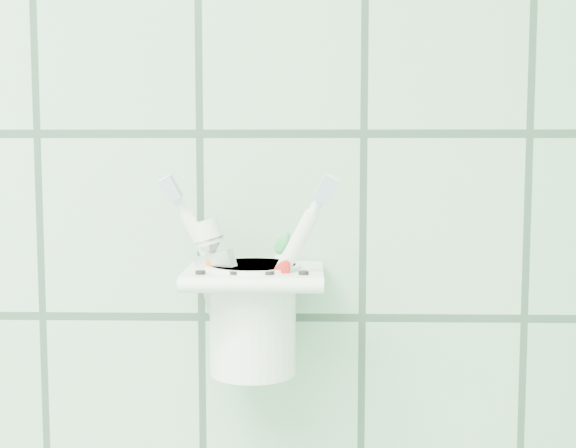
# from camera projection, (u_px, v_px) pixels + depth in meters

# --- Properties ---
(holder_bracket) EXTENTS (0.12, 0.10, 0.04)m
(holder_bracket) POSITION_uv_depth(u_px,v_px,m) (255.00, 278.00, 0.69)
(holder_bracket) COLOR white
(holder_bracket) RESTS_ON wall_back
(cup) EXTENTS (0.08, 0.08, 0.10)m
(cup) POSITION_uv_depth(u_px,v_px,m) (253.00, 314.00, 0.69)
(cup) COLOR white
(cup) RESTS_ON holder_bracket
(toothbrush_pink) EXTENTS (0.08, 0.02, 0.18)m
(toothbrush_pink) POSITION_uv_depth(u_px,v_px,m) (267.00, 258.00, 0.69)
(toothbrush_pink) COLOR white
(toothbrush_pink) RESTS_ON cup
(toothbrush_blue) EXTENTS (0.06, 0.08, 0.21)m
(toothbrush_blue) POSITION_uv_depth(u_px,v_px,m) (256.00, 236.00, 0.70)
(toothbrush_blue) COLOR white
(toothbrush_blue) RESTS_ON cup
(toothbrush_orange) EXTENTS (0.08, 0.05, 0.18)m
(toothbrush_orange) POSITION_uv_depth(u_px,v_px,m) (232.00, 255.00, 0.69)
(toothbrush_orange) COLOR white
(toothbrush_orange) RESTS_ON cup
(toothpaste_tube) EXTENTS (0.06, 0.04, 0.14)m
(toothpaste_tube) POSITION_uv_depth(u_px,v_px,m) (244.00, 281.00, 0.68)
(toothpaste_tube) COLOR silver
(toothpaste_tube) RESTS_ON cup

